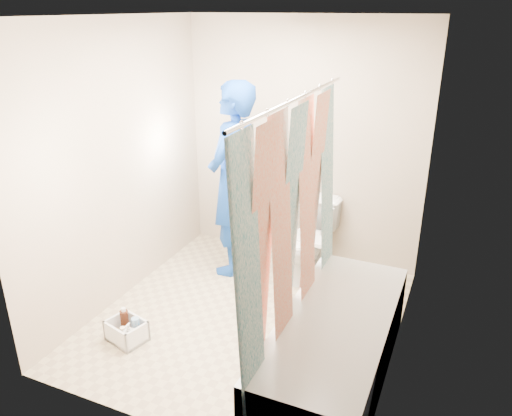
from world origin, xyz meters
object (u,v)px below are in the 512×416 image
at_px(toilet, 308,239).
at_px(cleaning_caddy, 127,332).
at_px(bathtub, 334,346).
at_px(plumber, 233,180).

relative_size(toilet, cleaning_caddy, 2.16).
height_order(bathtub, plumber, plumber).
bearing_deg(toilet, cleaning_caddy, -115.98).
bearing_deg(cleaning_caddy, bathtub, 23.69).
height_order(toilet, cleaning_caddy, toilet).
height_order(toilet, plumber, plumber).
distance_m(plumber, cleaning_caddy, 1.67).
relative_size(bathtub, cleaning_caddy, 5.17).
xyz_separation_m(toilet, cleaning_caddy, (-0.96, -1.60, -0.28)).
distance_m(bathtub, cleaning_caddy, 1.62).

